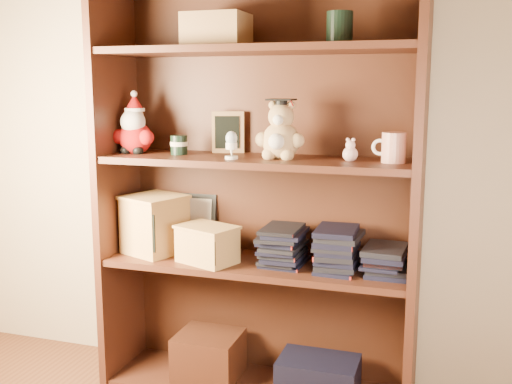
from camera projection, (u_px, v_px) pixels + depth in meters
bookcase at (259, 200)px, 2.29m from camera, size 1.20×0.35×1.60m
shelf_lower at (256, 265)px, 2.28m from camera, size 1.14×0.33×0.02m
shelf_upper at (256, 161)px, 2.21m from camera, size 1.14×0.33×0.02m
santa_plush at (134, 130)px, 2.34m from camera, size 0.18×0.13×0.25m
teachers_tin at (179, 145)px, 2.30m from camera, size 0.07×0.07×0.07m
chalkboard_plaque at (228, 133)px, 2.35m from camera, size 0.12×0.09×0.16m
egg_cup at (231, 144)px, 2.15m from camera, size 0.05×0.05×0.10m
grad_teddy_bear at (281, 135)px, 2.16m from camera, size 0.18×0.16×0.22m
pink_figurine at (350, 152)px, 2.10m from camera, size 0.05×0.05×0.08m
teacher_mug at (393, 148)px, 2.05m from camera, size 0.12×0.08×0.10m
certificate_frame at (196, 220)px, 2.48m from camera, size 0.18×0.05×0.22m
treats_box at (155, 224)px, 2.39m from camera, size 0.28×0.28×0.23m
pencils_box at (207, 244)px, 2.26m from camera, size 0.26×0.22×0.14m
book_stack_left at (283, 244)px, 2.23m from camera, size 0.14×0.20×0.16m
book_stack_mid at (338, 250)px, 2.17m from camera, size 0.14×0.20×0.14m
book_stack_right at (385, 261)px, 2.13m from camera, size 0.14×0.20×0.10m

